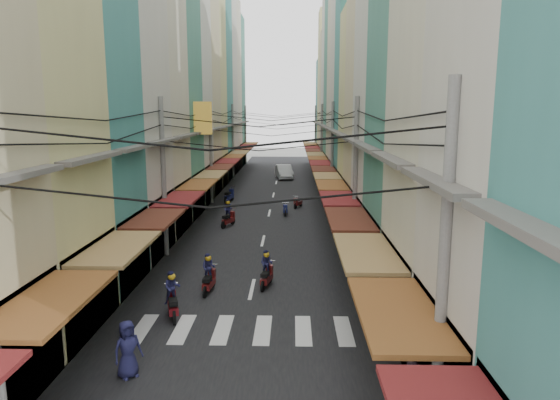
% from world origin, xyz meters
% --- Properties ---
extents(ground, '(160.00, 160.00, 0.00)m').
position_xyz_m(ground, '(0.00, 0.00, 0.00)').
color(ground, slate).
rests_on(ground, ground).
extents(road, '(10.00, 80.00, 0.02)m').
position_xyz_m(road, '(0.00, 20.00, 0.01)').
color(road, black).
rests_on(road, ground).
extents(sidewalk_left, '(3.00, 80.00, 0.06)m').
position_xyz_m(sidewalk_left, '(-6.50, 20.00, 0.03)').
color(sidewalk_left, gray).
rests_on(sidewalk_left, ground).
extents(sidewalk_right, '(3.00, 80.00, 0.06)m').
position_xyz_m(sidewalk_right, '(6.50, 20.00, 0.03)').
color(sidewalk_right, gray).
rests_on(sidewalk_right, ground).
extents(crosswalk, '(7.55, 2.40, 0.01)m').
position_xyz_m(crosswalk, '(-0.00, -6.00, 0.03)').
color(crosswalk, silver).
rests_on(crosswalk, ground).
extents(building_row_left, '(7.80, 67.67, 23.70)m').
position_xyz_m(building_row_left, '(-7.92, 16.56, 9.78)').
color(building_row_left, beige).
rests_on(building_row_left, ground).
extents(building_row_right, '(7.80, 68.98, 22.59)m').
position_xyz_m(building_row_right, '(7.92, 16.45, 9.41)').
color(building_row_right, teal).
rests_on(building_row_right, ground).
extents(utility_poles, '(10.20, 66.13, 8.20)m').
position_xyz_m(utility_poles, '(0.00, 15.01, 6.59)').
color(utility_poles, gray).
rests_on(utility_poles, ground).
extents(white_car, '(5.58, 2.84, 1.88)m').
position_xyz_m(white_car, '(0.77, 33.25, 0.00)').
color(white_car, '#BABABE').
rests_on(white_car, ground).
extents(bicycle, '(1.67, 0.65, 1.14)m').
position_xyz_m(bicycle, '(6.25, 2.21, 0.00)').
color(bicycle, black).
rests_on(bicycle, ground).
extents(moving_scooters, '(6.04, 25.28, 1.80)m').
position_xyz_m(moving_scooters, '(-1.45, 5.02, 0.51)').
color(moving_scooters, black).
rests_on(moving_scooters, ground).
extents(parked_scooters, '(12.99, 13.79, 1.00)m').
position_xyz_m(parked_scooters, '(4.77, -3.34, 0.47)').
color(parked_scooters, black).
rests_on(parked_scooters, ground).
extents(pedestrians, '(12.75, 18.95, 2.22)m').
position_xyz_m(pedestrians, '(-4.47, 0.64, 1.05)').
color(pedestrians, '#271D27').
rests_on(pedestrians, ground).
extents(market_umbrella, '(2.39, 2.39, 2.52)m').
position_xyz_m(market_umbrella, '(6.51, -1.96, 2.22)').
color(market_umbrella, '#B2B2B7').
rests_on(market_umbrella, ground).
extents(traffic_sign, '(0.10, 0.69, 3.13)m').
position_xyz_m(traffic_sign, '(5.56, 1.00, 2.31)').
color(traffic_sign, gray).
rests_on(traffic_sign, ground).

